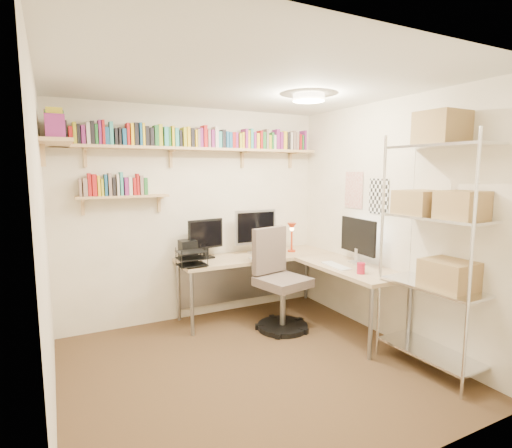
{
  "coord_description": "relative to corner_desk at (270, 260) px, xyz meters",
  "views": [
    {
      "loc": [
        -1.53,
        -3.05,
        1.78
      ],
      "look_at": [
        0.32,
        0.55,
        1.23
      ],
      "focal_mm": 28.0,
      "sensor_mm": 36.0,
      "label": 1
    }
  ],
  "objects": [
    {
      "name": "corner_desk",
      "position": [
        0.0,
        0.0,
        0.0
      ],
      "size": [
        1.99,
        1.91,
        1.29
      ],
      "color": "tan",
      "rests_on": "ground"
    },
    {
      "name": "wire_rack",
      "position": [
        0.72,
        -1.71,
        0.67
      ],
      "size": [
        0.48,
        0.92,
        2.27
      ],
      "rotation": [
        0.0,
        0.0,
        0.04
      ],
      "color": "silver",
      "rests_on": "ground"
    },
    {
      "name": "ground",
      "position": [
        -0.7,
        -0.94,
        -0.74
      ],
      "size": [
        3.2,
        3.2,
        0.0
      ],
      "primitive_type": "plane",
      "color": "#452E1D",
      "rests_on": "ground"
    },
    {
      "name": "office_chair",
      "position": [
        -0.01,
        -0.24,
        -0.26
      ],
      "size": [
        0.61,
        0.61,
        1.13
      ],
      "rotation": [
        0.0,
        0.0,
        0.22
      ],
      "color": "black",
      "rests_on": "ground"
    },
    {
      "name": "room_shell",
      "position": [
        -0.69,
        -0.94,
        0.81
      ],
      "size": [
        3.24,
        3.04,
        2.52
      ],
      "color": "beige",
      "rests_on": "ground"
    },
    {
      "name": "wall_shelves",
      "position": [
        -1.11,
        0.35,
        1.29
      ],
      "size": [
        3.12,
        1.09,
        0.8
      ],
      "color": "#D5B578",
      "rests_on": "ground"
    }
  ]
}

